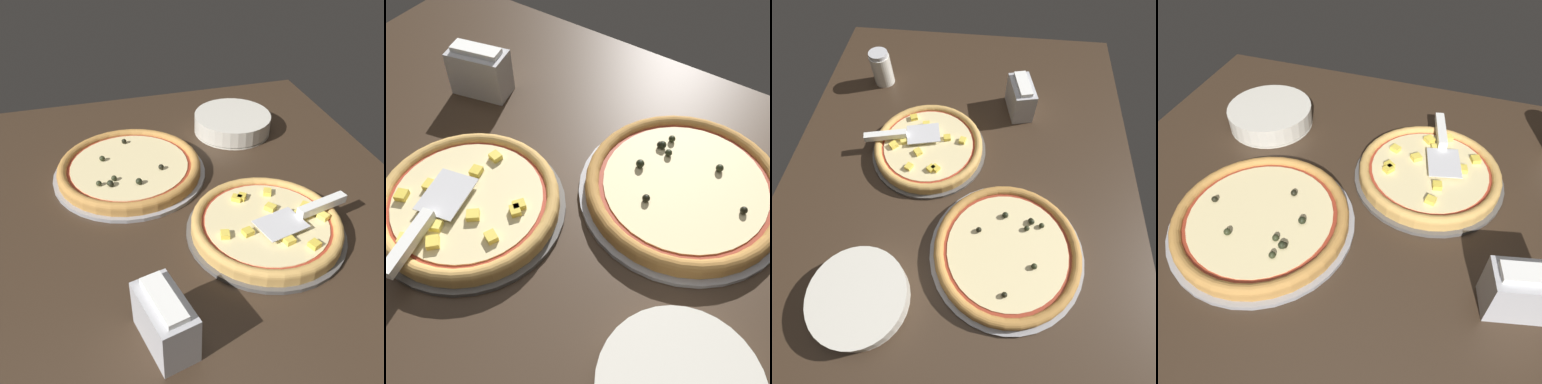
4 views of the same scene
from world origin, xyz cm
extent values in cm
cube|color=#38281C|center=(0.00, 0.00, -1.80)|extent=(143.61, 108.09, 3.60)
cylinder|color=#565451|center=(-7.55, -10.57, 0.50)|extent=(36.21, 36.21, 1.00)
cylinder|color=tan|center=(-7.55, -10.57, 2.07)|extent=(34.04, 34.04, 2.14)
torus|color=tan|center=(-7.55, -10.57, 3.14)|extent=(34.04, 34.04, 2.41)
cylinder|color=#A33823|center=(-7.55, -10.57, 3.22)|extent=(29.59, 29.59, 0.15)
cylinder|color=beige|center=(-7.55, -10.57, 3.34)|extent=(27.91, 27.91, 0.40)
cube|color=yellow|center=(-17.63, -17.03, 4.12)|extent=(2.82, 2.90, 1.16)
cube|color=yellow|center=(-10.23, -4.98, 4.12)|extent=(2.48, 2.59, 1.16)
cube|color=yellow|center=(1.70, -6.81, 4.12)|extent=(2.81, 2.91, 1.16)
cube|color=#F9E05B|center=(-7.55, -18.38, 4.12)|extent=(2.68, 2.65, 1.16)
cube|color=#F4D64C|center=(-15.01, -12.43, 4.12)|extent=(2.61, 2.68, 1.16)
cube|color=#F4D64C|center=(-9.66, -0.39, 4.12)|extent=(2.55, 2.33, 1.16)
cube|color=#F4D64C|center=(-3.70, -13.10, 4.12)|extent=(3.06, 3.03, 1.16)
cube|color=#F9E05B|center=(-9.89, -23.34, 4.12)|extent=(2.89, 2.81, 1.16)
cube|color=#F4D64C|center=(-5.49, -21.14, 4.12)|extent=(3.15, 3.15, 1.16)
cube|color=#F4D64C|center=(1.98, -14.78, 4.12)|extent=(2.76, 2.59, 1.16)
cube|color=yellow|center=(1.88, -8.15, 4.12)|extent=(2.83, 2.75, 1.16)
cylinder|color=#939399|center=(24.21, 15.32, 0.50)|extent=(40.56, 40.56, 1.00)
cylinder|color=#B77F3D|center=(24.21, 15.32, 1.89)|extent=(38.12, 38.12, 1.78)
torus|color=#B77F3D|center=(24.21, 15.32, 2.78)|extent=(38.12, 38.12, 2.60)
cylinder|color=maroon|center=(24.21, 15.32, 2.86)|extent=(33.14, 33.14, 0.15)
cylinder|color=beige|center=(24.21, 15.32, 2.98)|extent=(31.26, 31.26, 0.40)
sphere|color=black|center=(14.89, 14.35, 4.02)|extent=(1.67, 1.67, 1.67)
sphere|color=black|center=(19.90, 7.55, 3.91)|extent=(1.46, 1.46, 1.46)
sphere|color=black|center=(15.72, 21.24, 3.89)|extent=(1.41, 1.41, 1.41)
sphere|color=black|center=(35.77, 14.93, 3.87)|extent=(1.38, 1.38, 1.38)
sphere|color=#282D19|center=(16.91, 24.11, 3.89)|extent=(1.41, 1.41, 1.41)
sphere|color=#282D19|center=(18.13, 20.16, 3.90)|extent=(1.43, 1.43, 1.43)
sphere|color=black|center=(16.13, 21.41, 3.97)|extent=(1.58, 1.58, 1.58)
sphere|color=#282D19|center=(28.18, 21.99, 3.94)|extent=(1.50, 1.50, 1.50)
cube|color=silver|center=(-10.46, -12.55, 4.82)|extent=(9.88, 11.79, 0.24)
cube|color=white|center=(-7.76, -23.86, 5.70)|extent=(5.15, 13.13, 2.00)
cylinder|color=silver|center=(39.69, -19.37, 0.35)|extent=(23.46, 23.46, 0.70)
cylinder|color=silver|center=(39.69, -19.37, 1.05)|extent=(23.46, 23.46, 0.70)
cylinder|color=silver|center=(39.69, -19.37, 1.75)|extent=(23.46, 23.46, 0.70)
cylinder|color=silver|center=(39.69, -19.37, 2.45)|extent=(23.46, 23.46, 0.70)
cylinder|color=silver|center=(39.69, -19.37, 3.15)|extent=(23.46, 23.46, 0.70)
cylinder|color=silver|center=(39.69, -19.37, 3.85)|extent=(23.46, 23.46, 0.70)
cylinder|color=silver|center=(39.69, -19.37, 4.55)|extent=(23.46, 23.46, 0.70)
cylinder|color=silver|center=(39.69, -19.37, 5.25)|extent=(23.46, 23.46, 0.70)
cylinder|color=silver|center=(-38.57, -32.67, 5.36)|extent=(7.22, 7.22, 10.72)
cylinder|color=silver|center=(-38.57, -32.67, 11.42)|extent=(6.64, 6.64, 1.40)
cube|color=#B2B2B7|center=(-29.07, 17.65, 5.30)|extent=(14.40, 9.85, 10.60)
cube|color=white|center=(-29.07, 17.65, 11.20)|extent=(11.76, 6.32, 1.20)
camera|label=1|loc=(-76.64, 26.18, 69.29)|focal=42.00mm
camera|label=2|loc=(37.68, -41.27, 68.68)|focal=42.00mm
camera|label=3|loc=(51.12, 6.96, 77.17)|focal=28.00mm
camera|label=4|loc=(-10.75, 58.38, 64.74)|focal=35.00mm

